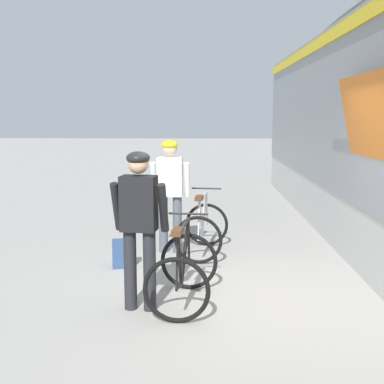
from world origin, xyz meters
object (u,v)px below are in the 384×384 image
bicycle_near_silver (203,229)px  bicycle_far_black (183,271)px  cyclist_far_in_dark (139,217)px  backpack_on_platform (122,254)px  cyclist_near_in_white (170,186)px

bicycle_near_silver → bicycle_far_black: 2.09m
cyclist_far_in_dark → bicycle_far_black: size_ratio=1.55×
cyclist_far_in_dark → bicycle_far_black: 0.82m
cyclist_far_in_dark → bicycle_far_black: (0.47, 0.14, -0.65)m
bicycle_near_silver → backpack_on_platform: bearing=-148.5°
cyclist_far_in_dark → bicycle_near_silver: (0.68, 2.21, -0.65)m
bicycle_far_black → backpack_on_platform: size_ratio=2.83×
cyclist_near_in_white → bicycle_far_black: size_ratio=1.55×
bicycle_far_black → backpack_on_platform: bearing=123.8°
cyclist_near_in_white → backpack_on_platform: (-0.63, -0.81, -0.85)m
backpack_on_platform → cyclist_far_in_dark: bearing=-84.0°
bicycle_far_black → backpack_on_platform: 1.67m
cyclist_near_in_white → backpack_on_platform: bearing=-127.9°
cyclist_far_in_dark → backpack_on_platform: cyclist_far_in_dark is taller
cyclist_near_in_white → bicycle_far_black: 2.30m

